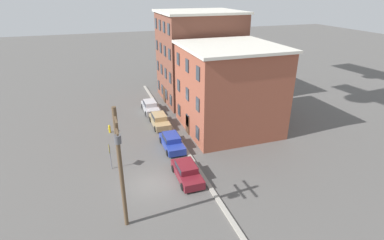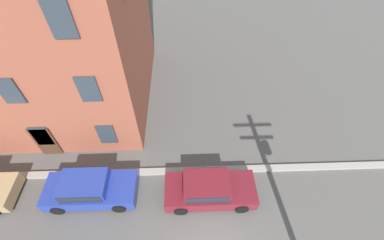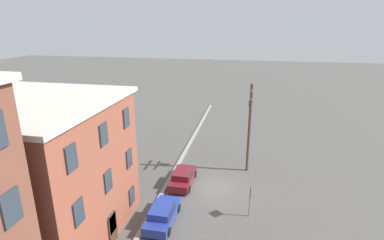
{
  "view_description": "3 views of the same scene",
  "coord_description": "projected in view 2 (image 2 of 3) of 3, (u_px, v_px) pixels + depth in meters",
  "views": [
    {
      "loc": [
        21.25,
        -3.61,
        15.45
      ],
      "look_at": [
        1.17,
        3.19,
        6.1
      ],
      "focal_mm": 28.0,
      "sensor_mm": 36.0,
      "label": 1
    },
    {
      "loc": [
        -0.94,
        -2.55,
        12.29
      ],
      "look_at": [
        -0.7,
        4.41,
        4.33
      ],
      "focal_mm": 24.0,
      "sensor_mm": 36.0,
      "label": 2
    },
    {
      "loc": [
        -24.12,
        -2.74,
        14.4
      ],
      "look_at": [
        -0.77,
        2.05,
        6.65
      ],
      "focal_mm": 28.0,
      "sensor_mm": 36.0,
      "label": 3
    }
  ],
  "objects": [
    {
      "name": "kerb_strip",
      "position": [
        205.0,
        170.0,
        13.85
      ],
      "size": [
        56.0,
        0.36,
        0.16
      ],
      "primitive_type": "cube",
      "color": "#9E998E",
      "rests_on": "ground_plane"
    },
    {
      "name": "apartment_midblock",
      "position": [
        47.0,
        28.0,
        14.27
      ],
      "size": [
        10.69,
        10.48,
        9.85
      ],
      "color": "brown",
      "rests_on": "ground_plane"
    },
    {
      "name": "car_blue",
      "position": [
        89.0,
        188.0,
        12.44
      ],
      "size": [
        4.4,
        1.92,
        1.43
      ],
      "color": "#233899",
      "rests_on": "ground_plane"
    },
    {
      "name": "car_maroon",
      "position": [
        209.0,
        189.0,
        12.42
      ],
      "size": [
        4.4,
        1.92,
        1.43
      ],
      "color": "maroon",
      "rests_on": "ground_plane"
    }
  ]
}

